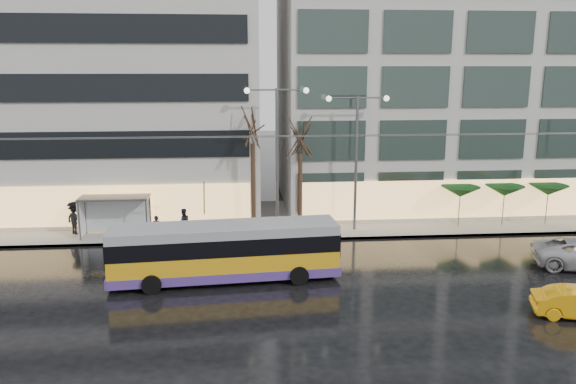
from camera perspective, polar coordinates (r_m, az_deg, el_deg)
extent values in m
plane|color=black|center=(25.81, -4.01, -11.20)|extent=(140.00, 140.00, 0.00)
cube|color=gray|center=(39.08, -1.40, -2.73)|extent=(80.00, 10.00, 0.15)
cube|color=slate|center=(34.34, -0.90, -4.91)|extent=(80.00, 0.10, 0.15)
cube|color=#B5B3AD|center=(45.46, -25.78, 12.32)|extent=(34.00, 14.00, 22.00)
cube|color=#B5B3AD|center=(46.81, 20.10, 14.61)|extent=(32.00, 14.00, 25.00)
cube|color=orange|center=(28.16, -6.39, -7.06)|extent=(11.24, 3.18, 1.39)
cube|color=#4B317C|center=(28.31, -6.37, -7.94)|extent=(11.28, 3.22, 0.46)
cube|color=black|center=(27.83, -6.44, -5.09)|extent=(11.26, 3.20, 0.83)
cube|color=gray|center=(27.64, -6.47, -3.81)|extent=(11.24, 3.18, 0.46)
cube|color=black|center=(28.66, 4.80, -4.81)|extent=(0.22, 2.12, 1.20)
cube|color=black|center=(28.19, -17.87, -5.70)|extent=(0.22, 2.12, 1.20)
cylinder|color=black|center=(29.77, 0.32, -6.91)|extent=(0.95, 0.40, 0.92)
cylinder|color=black|center=(27.63, 1.14, -8.49)|extent=(0.95, 0.40, 0.92)
cylinder|color=black|center=(29.48, -13.38, -7.47)|extent=(0.95, 0.40, 0.92)
cylinder|color=black|center=(27.32, -13.69, -9.12)|extent=(0.95, 0.40, 0.92)
cylinder|color=#595B60|center=(28.13, -8.52, -0.76)|extent=(0.33, 3.43, 2.43)
cylinder|color=#595B60|center=(28.58, -8.53, -0.55)|extent=(0.33, 3.43, 2.43)
cylinder|color=#595B60|center=(29.62, -2.45, 5.60)|extent=(42.00, 0.04, 0.04)
cylinder|color=#595B60|center=(30.11, -2.49, 5.71)|extent=(42.00, 0.04, 0.04)
cube|color=#595B60|center=(35.86, -17.24, -0.55)|extent=(4.20, 1.60, 0.12)
cube|color=silver|center=(36.81, -16.89, -2.20)|extent=(4.00, 0.05, 2.20)
cube|color=white|center=(36.65, -20.25, -2.50)|extent=(0.10, 1.40, 2.20)
cylinder|color=#595B60|center=(35.98, -20.46, -2.79)|extent=(0.10, 0.10, 2.40)
cylinder|color=#595B60|center=(37.28, -19.89, -2.23)|extent=(0.10, 0.10, 2.40)
cylinder|color=#595B60|center=(35.11, -14.15, -2.74)|extent=(0.10, 0.10, 2.40)
cylinder|color=#595B60|center=(36.44, -13.81, -2.16)|extent=(0.10, 0.10, 2.40)
cylinder|color=#595B60|center=(34.97, -1.13, 3.12)|extent=(0.18, 0.18, 9.00)
cylinder|color=#595B60|center=(34.47, -2.68, 10.33)|extent=(1.80, 0.10, 0.10)
cylinder|color=#595B60|center=(34.59, 0.35, 10.35)|extent=(1.80, 0.10, 0.10)
sphere|color=#FFF2CC|center=(34.45, -4.20, 10.23)|extent=(0.36, 0.36, 0.36)
sphere|color=#FFF2CC|center=(34.68, 1.86, 10.27)|extent=(0.36, 0.36, 0.36)
cylinder|color=#595B60|center=(35.68, 6.92, 2.82)|extent=(0.18, 0.18, 8.50)
cylinder|color=#595B60|center=(35.05, 5.64, 9.50)|extent=(1.80, 0.10, 0.10)
cylinder|color=#595B60|center=(35.41, 8.55, 9.46)|extent=(1.80, 0.10, 0.10)
sphere|color=#FFF2CC|center=(34.90, 4.17, 9.44)|extent=(0.36, 0.36, 0.36)
sphere|color=#FFF2CC|center=(35.63, 9.97, 9.35)|extent=(0.36, 0.36, 0.36)
cylinder|color=black|center=(35.42, -3.56, 0.42)|extent=(0.28, 0.28, 5.60)
cylinder|color=black|center=(35.88, 1.24, 0.03)|extent=(0.28, 0.28, 4.90)
cylinder|color=#595B60|center=(38.53, 16.99, -1.71)|extent=(0.06, 0.06, 2.20)
cone|color=#113F15|center=(38.26, 17.10, 0.03)|extent=(2.50, 2.50, 0.70)
cylinder|color=#595B60|center=(39.73, 21.01, -1.58)|extent=(0.06, 0.06, 2.20)
cone|color=#113F15|center=(39.48, 21.15, 0.11)|extent=(2.50, 2.50, 0.70)
cylinder|color=#595B60|center=(41.12, 24.78, -1.45)|extent=(0.06, 0.06, 2.20)
cone|color=#113F15|center=(40.87, 24.94, 0.19)|extent=(2.50, 2.50, 0.70)
imported|color=black|center=(34.74, -13.23, -3.58)|extent=(0.64, 0.50, 1.55)
imported|color=#FF546B|center=(34.49, -13.31, -2.02)|extent=(1.18, 1.19, 0.88)
imported|color=black|center=(35.26, -10.57, -3.05)|extent=(1.02, 0.90, 1.75)
imported|color=black|center=(37.52, -20.84, -2.58)|extent=(1.44, 1.30, 1.94)
imported|color=black|center=(37.33, -20.93, -1.42)|extent=(1.14, 1.14, 0.72)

